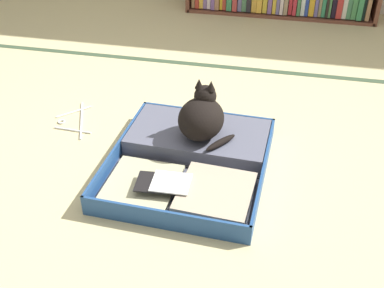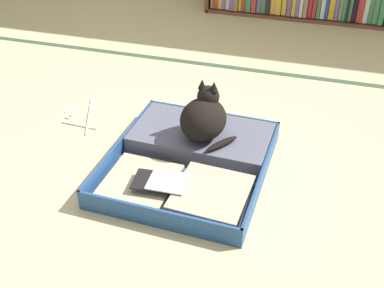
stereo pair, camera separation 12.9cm
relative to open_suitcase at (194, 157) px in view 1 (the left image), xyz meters
name	(u,v)px [view 1 (the left image)]	position (x,y,z in m)	size (l,w,h in m)	color
ground_plane	(172,170)	(-0.09, -0.07, -0.04)	(10.00, 10.00, 0.00)	#C3B683
tatami_border	(214,66)	(-0.09, 1.07, -0.04)	(4.80, 0.05, 0.00)	#354832
open_suitcase	(194,157)	(0.00, 0.00, 0.00)	(0.73, 0.82, 0.10)	navy
black_cat	(202,117)	(0.02, 0.11, 0.16)	(0.30, 0.28, 0.28)	black
clothes_hanger	(75,121)	(-0.71, 0.23, -0.04)	(0.25, 0.36, 0.01)	silver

